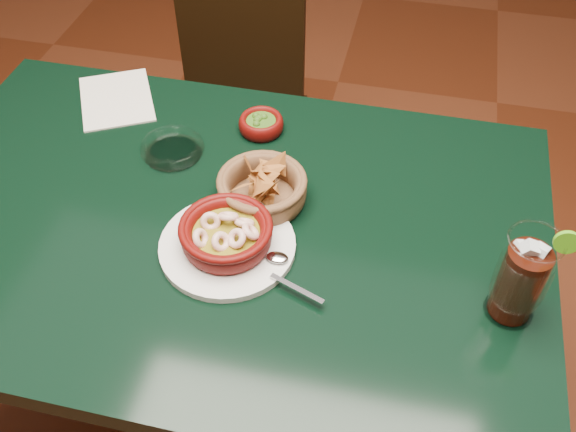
% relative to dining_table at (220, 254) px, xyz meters
% --- Properties ---
extents(ground, '(7.00, 7.00, 0.00)m').
position_rel_dining_table_xyz_m(ground, '(0.00, 0.00, -0.65)').
color(ground, '#471C0C').
rests_on(ground, ground).
extents(dining_table, '(1.20, 0.80, 0.75)m').
position_rel_dining_table_xyz_m(dining_table, '(0.00, 0.00, 0.00)').
color(dining_table, black).
rests_on(dining_table, ground).
extents(dining_chair, '(0.40, 0.40, 0.83)m').
position_rel_dining_table_xyz_m(dining_chair, '(-0.18, 0.70, -0.19)').
color(dining_chair, black).
rests_on(dining_chair, ground).
extents(shrimp_plate, '(0.31, 0.24, 0.07)m').
position_rel_dining_table_xyz_m(shrimp_plate, '(0.04, -0.06, 0.13)').
color(shrimp_plate, silver).
rests_on(shrimp_plate, dining_table).
extents(chip_basket, '(0.20, 0.20, 0.11)m').
position_rel_dining_table_xyz_m(chip_basket, '(0.07, 0.06, 0.13)').
color(chip_basket, brown).
rests_on(chip_basket, dining_table).
extents(guacamole_ramekin, '(0.11, 0.11, 0.04)m').
position_rel_dining_table_xyz_m(guacamole_ramekin, '(0.02, 0.26, 0.12)').
color(guacamole_ramekin, '#490705').
rests_on(guacamole_ramekin, dining_table).
extents(cola_drink, '(0.17, 0.17, 0.19)m').
position_rel_dining_table_xyz_m(cola_drink, '(0.52, -0.09, 0.18)').
color(cola_drink, white).
rests_on(cola_drink, dining_table).
extents(glass_ashtray, '(0.13, 0.13, 0.03)m').
position_rel_dining_table_xyz_m(glass_ashtray, '(-0.14, 0.15, 0.11)').
color(glass_ashtray, white).
rests_on(glass_ashtray, dining_table).
extents(paper_menu, '(0.23, 0.25, 0.00)m').
position_rel_dining_table_xyz_m(paper_menu, '(-0.32, 0.30, 0.10)').
color(paper_menu, beige).
rests_on(paper_menu, dining_table).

